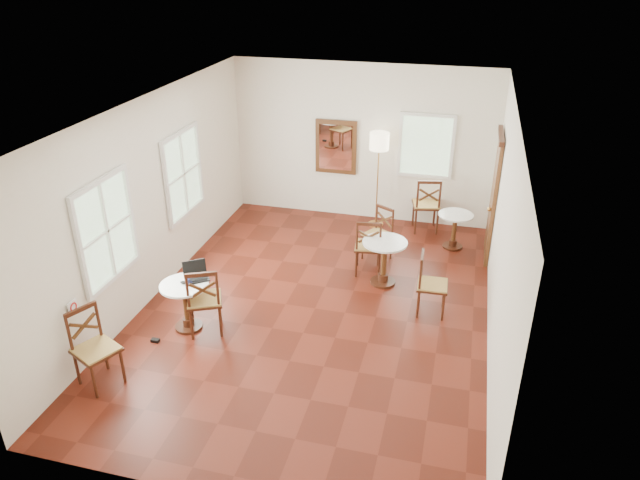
{
  "coord_description": "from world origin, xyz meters",
  "views": [
    {
      "loc": [
        1.92,
        -7.15,
        4.85
      ],
      "look_at": [
        0.0,
        0.3,
        1.0
      ],
      "focal_mm": 33.05,
      "sensor_mm": 36.0,
      "label": 1
    }
  ],
  "objects_px": {
    "chair_mid_b": "(431,284)",
    "power_adapter": "(155,340)",
    "chair_back_b": "(378,234)",
    "mouse": "(184,282)",
    "cafe_table_near": "(186,301)",
    "cafe_table_mid": "(384,258)",
    "chair_mid_a": "(369,246)",
    "chair_back_a": "(426,205)",
    "chair_near_a": "(204,300)",
    "floor_lamp": "(379,148)",
    "cafe_table_back": "(455,227)",
    "water_glass": "(187,282)",
    "laptop": "(196,274)",
    "chair_near_b": "(95,348)",
    "navy_mug": "(188,282)"
  },
  "relations": [
    {
      "from": "cafe_table_mid",
      "to": "cafe_table_back",
      "type": "distance_m",
      "value": 1.86
    },
    {
      "from": "cafe_table_back",
      "to": "chair_near_b",
      "type": "height_order",
      "value": "chair_near_b"
    },
    {
      "from": "cafe_table_back",
      "to": "floor_lamp",
      "type": "height_order",
      "value": "floor_lamp"
    },
    {
      "from": "cafe_table_near",
      "to": "water_glass",
      "type": "xyz_separation_m",
      "value": [
        0.05,
        0.01,
        0.31
      ]
    },
    {
      "from": "chair_mid_b",
      "to": "chair_near_a",
      "type": "bearing_deg",
      "value": 110.77
    },
    {
      "from": "chair_mid_a",
      "to": "navy_mug",
      "type": "xyz_separation_m",
      "value": [
        -2.12,
        -2.17,
        0.26
      ]
    },
    {
      "from": "mouse",
      "to": "power_adapter",
      "type": "xyz_separation_m",
      "value": [
        -0.28,
        -0.45,
        -0.71
      ]
    },
    {
      "from": "chair_back_a",
      "to": "chair_near_a",
      "type": "bearing_deg",
      "value": 44.61
    },
    {
      "from": "chair_near_b",
      "to": "chair_back_a",
      "type": "bearing_deg",
      "value": -7.04
    },
    {
      "from": "navy_mug",
      "to": "water_glass",
      "type": "relative_size",
      "value": 1.13
    },
    {
      "from": "cafe_table_near",
      "to": "floor_lamp",
      "type": "height_order",
      "value": "floor_lamp"
    },
    {
      "from": "cafe_table_back",
      "to": "navy_mug",
      "type": "xyz_separation_m",
      "value": [
        -3.43,
        -3.46,
        0.35
      ]
    },
    {
      "from": "water_glass",
      "to": "chair_near_b",
      "type": "bearing_deg",
      "value": -113.39
    },
    {
      "from": "chair_near_b",
      "to": "chair_mid_a",
      "type": "height_order",
      "value": "chair_near_b"
    },
    {
      "from": "chair_near_a",
      "to": "chair_near_b",
      "type": "distance_m",
      "value": 1.56
    },
    {
      "from": "cafe_table_back",
      "to": "chair_back_b",
      "type": "xyz_separation_m",
      "value": [
        -1.24,
        -0.75,
        0.06
      ]
    },
    {
      "from": "cafe_table_mid",
      "to": "water_glass",
      "type": "bearing_deg",
      "value": -141.93
    },
    {
      "from": "cafe_table_mid",
      "to": "mouse",
      "type": "height_order",
      "value": "mouse"
    },
    {
      "from": "chair_mid_b",
      "to": "power_adapter",
      "type": "bearing_deg",
      "value": 113.01
    },
    {
      "from": "cafe_table_back",
      "to": "chair_back_b",
      "type": "bearing_deg",
      "value": -148.85
    },
    {
      "from": "chair_mid_b",
      "to": "chair_back_b",
      "type": "relative_size",
      "value": 1.03
    },
    {
      "from": "chair_back_b",
      "to": "power_adapter",
      "type": "distance_m",
      "value": 4.07
    },
    {
      "from": "cafe_table_near",
      "to": "chair_mid_b",
      "type": "height_order",
      "value": "chair_mid_b"
    },
    {
      "from": "cafe_table_back",
      "to": "chair_back_b",
      "type": "height_order",
      "value": "chair_back_b"
    },
    {
      "from": "cafe_table_back",
      "to": "chair_near_a",
      "type": "bearing_deg",
      "value": -132.56
    },
    {
      "from": "chair_mid_b",
      "to": "power_adapter",
      "type": "xyz_separation_m",
      "value": [
        -3.55,
        -1.68,
        -0.45
      ]
    },
    {
      "from": "cafe_table_near",
      "to": "laptop",
      "type": "xyz_separation_m",
      "value": [
        0.09,
        0.21,
        0.33
      ]
    },
    {
      "from": "chair_mid_b",
      "to": "power_adapter",
      "type": "relative_size",
      "value": 8.52
    },
    {
      "from": "chair_mid_a",
      "to": "chair_mid_b",
      "type": "height_order",
      "value": "chair_mid_a"
    },
    {
      "from": "chair_mid_a",
      "to": "laptop",
      "type": "distance_m",
      "value": 2.89
    },
    {
      "from": "cafe_table_mid",
      "to": "navy_mug",
      "type": "xyz_separation_m",
      "value": [
        -2.41,
        -1.9,
        0.29
      ]
    },
    {
      "from": "chair_near_a",
      "to": "chair_back_b",
      "type": "distance_m",
      "value": 3.37
    },
    {
      "from": "floor_lamp",
      "to": "chair_mid_b",
      "type": "bearing_deg",
      "value": -65.78
    },
    {
      "from": "navy_mug",
      "to": "power_adapter",
      "type": "bearing_deg",
      "value": -128.58
    },
    {
      "from": "cafe_table_back",
      "to": "chair_near_a",
      "type": "xyz_separation_m",
      "value": [
        -3.2,
        -3.49,
        0.12
      ]
    },
    {
      "from": "floor_lamp",
      "to": "cafe_table_near",
      "type": "bearing_deg",
      "value": -116.07
    },
    {
      "from": "cafe_table_near",
      "to": "chair_near_b",
      "type": "distance_m",
      "value": 1.44
    },
    {
      "from": "laptop",
      "to": "power_adapter",
      "type": "relative_size",
      "value": 3.77
    },
    {
      "from": "floor_lamp",
      "to": "mouse",
      "type": "xyz_separation_m",
      "value": [
        -2.0,
        -4.05,
        -0.82
      ]
    },
    {
      "from": "chair_mid_b",
      "to": "laptop",
      "type": "height_order",
      "value": "chair_mid_b"
    },
    {
      "from": "cafe_table_mid",
      "to": "water_glass",
      "type": "distance_m",
      "value": 3.1
    },
    {
      "from": "chair_near_a",
      "to": "floor_lamp",
      "type": "xyz_separation_m",
      "value": [
        1.7,
        4.08,
        1.04
      ]
    },
    {
      "from": "chair_near_a",
      "to": "chair_mid_b",
      "type": "bearing_deg",
      "value": 178.33
    },
    {
      "from": "cafe_table_near",
      "to": "water_glass",
      "type": "relative_size",
      "value": 8.1
    },
    {
      "from": "chair_mid_a",
      "to": "chair_back_a",
      "type": "height_order",
      "value": "chair_back_a"
    },
    {
      "from": "chair_back_a",
      "to": "cafe_table_mid",
      "type": "bearing_deg",
      "value": 65.51
    },
    {
      "from": "chair_near_a",
      "to": "chair_near_b",
      "type": "height_order",
      "value": "chair_near_a"
    },
    {
      "from": "chair_mid_a",
      "to": "navy_mug",
      "type": "relative_size",
      "value": 9.94
    },
    {
      "from": "cafe_table_near",
      "to": "mouse",
      "type": "height_order",
      "value": "mouse"
    },
    {
      "from": "cafe_table_near",
      "to": "cafe_table_back",
      "type": "height_order",
      "value": "cafe_table_near"
    }
  ]
}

